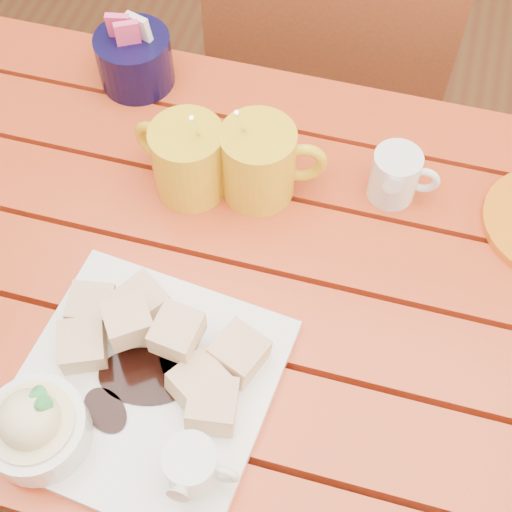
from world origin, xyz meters
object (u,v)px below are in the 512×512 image
(dessert_plate, at_px, (119,393))
(coffee_mug_left, at_px, (187,159))
(chair_far, at_px, (326,94))
(table, at_px, (214,339))
(coffee_mug_right, at_px, (260,162))

(dessert_plate, relative_size, coffee_mug_left, 1.91)
(coffee_mug_left, bearing_deg, chair_far, 97.10)
(table, bearing_deg, chair_far, 87.66)
(table, height_order, coffee_mug_left, coffee_mug_left)
(coffee_mug_right, relative_size, chair_far, 0.18)
(dessert_plate, xyz_separation_m, coffee_mug_right, (0.07, 0.32, 0.02))
(coffee_mug_left, bearing_deg, table, -45.11)
(table, relative_size, chair_far, 1.39)
(table, distance_m, chair_far, 0.65)
(dessert_plate, bearing_deg, coffee_mug_right, 78.26)
(chair_far, bearing_deg, dessert_plate, 80.74)
(table, xyz_separation_m, chair_far, (0.03, 0.63, -0.16))
(dessert_plate, distance_m, coffee_mug_left, 0.31)
(dessert_plate, height_order, coffee_mug_left, coffee_mug_left)
(table, height_order, dessert_plate, dessert_plate)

